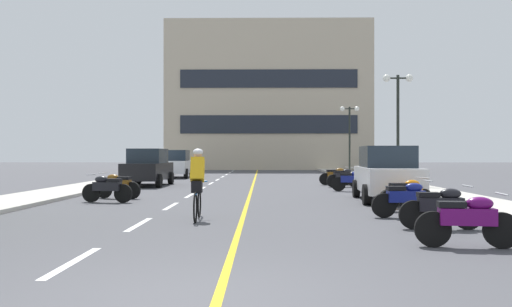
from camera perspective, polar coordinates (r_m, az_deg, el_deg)
The scene contains 32 objects.
ground_plane at distance 26.48m, azimuth -0.87°, elevation -3.44°, with size 140.00×140.00×0.00m, color #47474C.
curb_left at distance 30.51m, azimuth -14.37°, elevation -2.87°, with size 2.40×72.00×0.12m, color #B7B2A8.
curb_right at distance 30.16m, azimuth 13.11°, elevation -2.91°, with size 2.40×72.00×0.12m, color #B7B2A8.
lane_dash_0 at distance 8.06m, azimuth -19.50°, elevation -11.19°, with size 0.14×2.20×0.01m, color silver.
lane_dash_1 at distance 11.85m, azimuth -12.74°, elevation -7.61°, with size 0.14×2.20×0.01m, color silver.
lane_dash_2 at distance 15.74m, azimuth -9.33°, elevation -5.73°, with size 0.14×2.20×0.01m, color silver.
lane_dash_3 at distance 19.67m, azimuth -7.29°, elevation -4.60°, with size 0.14×2.20×0.01m, color silver.
lane_dash_4 at distance 23.63m, azimuth -5.94°, elevation -3.84°, with size 0.14×2.20×0.01m, color silver.
lane_dash_5 at distance 27.60m, azimuth -4.98°, elevation -3.29°, with size 0.14×2.20×0.01m, color silver.
lane_dash_6 at distance 31.58m, azimuth -4.26°, elevation -2.88°, with size 0.14×2.20×0.01m, color silver.
lane_dash_7 at distance 35.56m, azimuth -3.70°, elevation -2.57°, with size 0.14×2.20×0.01m, color silver.
lane_dash_8 at distance 39.55m, azimuth -3.25°, elevation -2.32°, with size 0.14×2.20×0.01m, color silver.
lane_dash_9 at distance 43.53m, azimuth -2.89°, elevation -2.11°, with size 0.14×2.20×0.01m, color silver.
lane_dash_10 at distance 47.53m, azimuth -2.58°, elevation -1.94°, with size 0.14×2.20×0.01m, color silver.
lane_dash_11 at distance 51.52m, azimuth -2.33°, elevation -1.79°, with size 0.14×2.20×0.01m, color silver.
centre_line_yellow at distance 29.47m, azimuth -0.22°, elevation -3.09°, with size 0.12×66.00×0.01m, color gold.
office_building at distance 54.54m, azimuth 1.35°, elevation 6.11°, with size 20.55×7.73×14.85m.
street_lamp_mid at distance 26.00m, azimuth 15.35°, elevation 5.26°, with size 1.46×0.36×5.28m.
street_lamp_far at distance 39.85m, azimuth 10.26°, elevation 3.19°, with size 1.46×0.36×5.05m.
parked_car_near at distance 17.68m, azimuth 14.21°, elevation -2.14°, with size 2.14×4.30×1.82m.
parked_car_mid at distance 25.96m, azimuth -11.80°, elevation -1.48°, with size 1.99×4.23×1.82m.
parked_car_far at distance 34.57m, azimuth -8.81°, elevation -1.13°, with size 1.98×4.23×1.82m.
motorcycle_0 at distance 9.35m, azimuth 22.28°, elevation -6.73°, with size 1.70×0.60×0.92m.
motorcycle_1 at distance 11.39m, azimuth 19.70°, elevation -5.53°, with size 1.70×0.60×0.92m.
motorcycle_2 at distance 13.25m, azimuth 16.22°, elevation -4.76°, with size 1.70×0.60×0.92m.
motorcycle_3 at distance 14.80m, azimuth 16.21°, elevation -4.27°, with size 1.64×0.78×0.92m.
motorcycle_4 at distance 17.34m, azimuth -16.09°, elevation -3.65°, with size 1.69×0.60×0.92m.
motorcycle_5 at distance 18.72m, azimuth -14.98°, elevation -3.39°, with size 1.67×0.70×0.92m.
motorcycle_6 at distance 21.91m, azimuth 10.53°, elevation -2.90°, with size 1.68×0.64×0.92m.
motorcycle_7 at distance 24.77m, azimuth 9.60°, elevation -2.57°, with size 1.65×0.77×0.92m.
motorcycle_8 at distance 26.36m, azimuth 8.82°, elevation -2.42°, with size 1.70×0.60×0.92m.
cyclist_rider at distance 12.37m, azimuth -6.46°, elevation -3.17°, with size 0.42×1.77×1.71m.
Camera 1 is at (0.73, -5.42, 1.56)m, focal length 36.36 mm.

